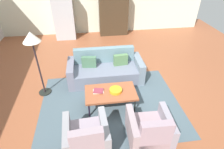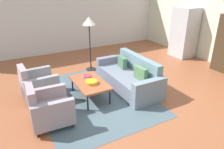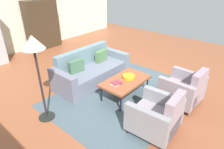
% 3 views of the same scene
% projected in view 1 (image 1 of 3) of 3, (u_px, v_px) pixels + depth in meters
% --- Properties ---
extents(ground_plane, '(10.64, 10.64, 0.00)m').
position_uv_depth(ground_plane, '(120.00, 88.00, 5.18)').
color(ground_plane, '#955132').
extents(wall_back, '(8.87, 0.12, 2.80)m').
position_uv_depth(wall_back, '(103.00, 0.00, 7.88)').
color(wall_back, silver).
rests_on(wall_back, ground).
extents(area_rug, '(3.40, 2.60, 0.01)m').
position_uv_depth(area_rug, '(110.00, 104.00, 4.66)').
color(area_rug, '#485B65').
rests_on(area_rug, ground).
extents(couch, '(2.10, 0.91, 0.86)m').
position_uv_depth(couch, '(105.00, 70.00, 5.43)').
color(couch, slate).
rests_on(couch, ground).
extents(coffee_table, '(1.20, 0.70, 0.43)m').
position_uv_depth(coffee_table, '(111.00, 93.00, 4.40)').
color(coffee_table, black).
rests_on(coffee_table, ground).
extents(armchair_left, '(0.84, 0.84, 0.88)m').
position_uv_depth(armchair_left, '(87.00, 139.00, 3.41)').
color(armchair_left, black).
rests_on(armchair_left, ground).
extents(armchair_right, '(0.83, 0.83, 0.88)m').
position_uv_depth(armchair_right, '(150.00, 132.00, 3.55)').
color(armchair_right, '#302117').
rests_on(armchair_right, ground).
extents(fruit_bowl, '(0.30, 0.30, 0.07)m').
position_uv_depth(fruit_bowl, '(116.00, 90.00, 4.37)').
color(fruit_bowl, orange).
rests_on(fruit_bowl, coffee_table).
extents(book_stack, '(0.25, 0.22, 0.04)m').
position_uv_depth(book_stack, '(98.00, 91.00, 4.37)').
color(book_stack, beige).
rests_on(book_stack, coffee_table).
extents(cabinet, '(1.20, 0.51, 1.80)m').
position_uv_depth(cabinet, '(113.00, 13.00, 7.93)').
color(cabinet, '#3D2D1D').
rests_on(cabinet, ground).
extents(refrigerator, '(0.80, 0.73, 1.85)m').
position_uv_depth(refrigerator, '(64.00, 16.00, 7.60)').
color(refrigerator, '#B7BABF').
rests_on(refrigerator, ground).
extents(floor_lamp, '(0.40, 0.40, 1.72)m').
position_uv_depth(floor_lamp, '(32.00, 43.00, 4.22)').
color(floor_lamp, black).
rests_on(floor_lamp, ground).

